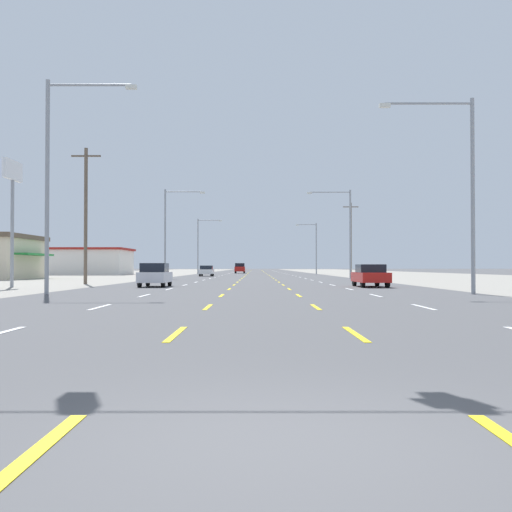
{
  "coord_description": "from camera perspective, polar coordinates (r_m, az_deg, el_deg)",
  "views": [
    {
      "loc": [
        -0.19,
        -4.33,
        1.32
      ],
      "look_at": [
        0.2,
        82.82,
        2.91
      ],
      "focal_mm": 40.74,
      "sensor_mm": 36.0,
      "label": 1
    }
  ],
  "objects": [
    {
      "name": "signal_span_wire",
      "position": [
        11.24,
        0.53,
        20.15
      ],
      "size": [
        25.64,
        0.52,
        9.02
      ],
      "color": "brown",
      "rests_on": "ground"
    },
    {
      "name": "streetlight_right_row_0",
      "position": [
        29.58,
        19.34,
        7.13
      ],
      "size": [
        4.54,
        0.26,
        9.37
      ],
      "color": "gray",
      "rests_on": "ground"
    },
    {
      "name": "streetlight_right_row_1",
      "position": [
        64.35,
        8.53,
        2.89
      ],
      "size": [
        4.84,
        0.26,
        9.74
      ],
      "color": "gray",
      "rests_on": "ground"
    },
    {
      "name": "lot_apron_right",
      "position": [
        74.63,
        19.28,
        -2.0
      ],
      "size": [
        28.0,
        440.0,
        0.01
      ],
      "primitive_type": "cube",
      "color": "gray",
      "rests_on": "ground"
    },
    {
      "name": "streetlight_left_row_1",
      "position": [
        64.3,
        -8.76,
        2.87
      ],
      "size": [
        4.44,
        0.26,
        9.78
      ],
      "color": "gray",
      "rests_on": "ground"
    },
    {
      "name": "streetlight_left_row_2",
      "position": [
        99.84,
        -5.73,
        1.38
      ],
      "size": [
        4.19,
        0.26,
        9.52
      ],
      "color": "gray",
      "rests_on": "ground"
    },
    {
      "name": "storefront_left_row_2",
      "position": [
        96.73,
        -16.2,
        -0.51
      ],
      "size": [
        12.34,
        10.95,
        4.25
      ],
      "color": "silver",
      "rests_on": "ground"
    },
    {
      "name": "utility_pole_right_row_1",
      "position": [
        83.25,
        9.04,
        1.77
      ],
      "size": [
        2.2,
        0.26,
        10.38
      ],
      "color": "brown",
      "rests_on": "ground"
    },
    {
      "name": "sedan_far_right_nearest",
      "position": [
        38.44,
        10.9,
        -1.87
      ],
      "size": [
        1.8,
        4.5,
        1.46
      ],
      "color": "red",
      "rests_on": "ground"
    },
    {
      "name": "pole_sign_left_row_1",
      "position": [
        40.68,
        -23.04,
        6.08
      ],
      "size": [
        0.24,
        2.58,
        8.15
      ],
      "color": "gray",
      "rests_on": "ground"
    },
    {
      "name": "lane_markings",
      "position": [
        108.84,
        -0.15,
        -1.74
      ],
      "size": [
        10.64,
        227.6,
        0.01
      ],
      "color": "white",
      "rests_on": "ground"
    },
    {
      "name": "streetlight_left_row_0",
      "position": [
        29.55,
        -19.27,
        8.0
      ],
      "size": [
        4.35,
        0.26,
        10.26
      ],
      "color": "gray",
      "rests_on": "ground"
    },
    {
      "name": "ground_plane",
      "position": [
        70.34,
        -0.1,
        -2.12
      ],
      "size": [
        572.0,
        572.0,
        0.0
      ],
      "primitive_type": "plane",
      "color": "#4C4C4F"
    },
    {
      "name": "sedan_far_left_mid",
      "position": [
        79.87,
        -5.13,
        -1.44
      ],
      "size": [
        1.8,
        4.5,
        1.46
      ],
      "color": "white",
      "rests_on": "ground"
    },
    {
      "name": "streetlight_right_row_2",
      "position": [
        99.87,
        5.48,
        1.12
      ],
      "size": [
        3.61,
        0.26,
        8.78
      ],
      "color": "gray",
      "rests_on": "ground"
    },
    {
      "name": "suv_inner_left_midfar",
      "position": [
        113.87,
        -1.84,
        -1.19
      ],
      "size": [
        1.98,
        4.9,
        1.98
      ],
      "color": "red",
      "rests_on": "ground"
    },
    {
      "name": "utility_pole_left_row_0",
      "position": [
        45.34,
        -16.63,
        4.04
      ],
      "size": [
        2.2,
        0.26,
        10.21
      ],
      "color": "brown",
      "rests_on": "ground"
    },
    {
      "name": "hatchback_far_left_near",
      "position": [
        38.37,
        -10.14,
        -1.83
      ],
      "size": [
        1.72,
        3.9,
        1.54
      ],
      "color": "silver",
      "rests_on": "ground"
    },
    {
      "name": "lot_apron_left",
      "position": [
        74.51,
        -19.51,
        -2.0
      ],
      "size": [
        28.0,
        440.0,
        0.01
      ],
      "primitive_type": "cube",
      "color": "gray",
      "rests_on": "ground"
    }
  ]
}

